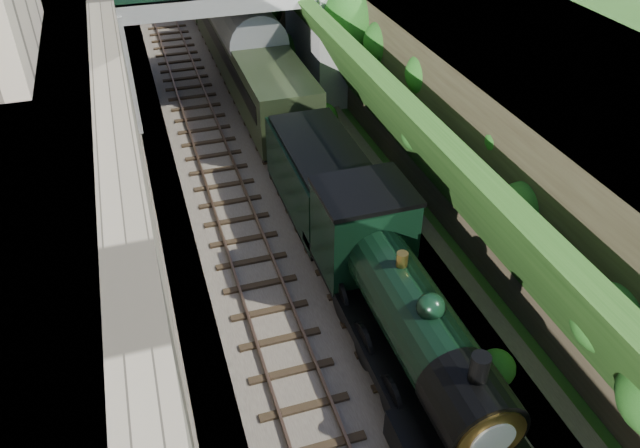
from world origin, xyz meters
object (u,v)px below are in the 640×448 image
(tree, at_px, (362,21))
(locomotive, at_px, (400,307))
(road_bridge, at_px, (242,19))
(tender, at_px, (321,182))

(tree, height_order, locomotive, tree)
(road_bridge, xyz_separation_m, tree, (4.97, -3.76, 0.57))
(road_bridge, xyz_separation_m, tender, (0.26, -12.09, -2.46))
(road_bridge, height_order, locomotive, road_bridge)
(tender, bearing_deg, tree, 60.51)
(tree, relative_size, tender, 1.10)
(road_bridge, xyz_separation_m, locomotive, (0.26, -19.46, -2.18))
(tree, relative_size, locomotive, 0.65)
(tree, xyz_separation_m, tender, (-4.71, -8.34, -3.03))
(road_bridge, height_order, tree, road_bridge)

